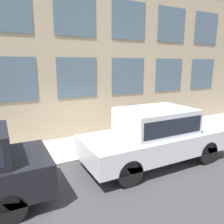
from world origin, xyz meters
TOP-DOWN VIEW (x-y plane):
  - ground_plane at (0.00, 0.00)m, footprint 80.00×80.00m
  - sidewalk at (1.18, 0.00)m, footprint 2.36×60.00m
  - building_facade at (2.51, 0.00)m, footprint 0.33×40.00m
  - fire_hydrant at (0.43, -0.51)m, footprint 0.37×0.48m
  - person at (0.64, -0.90)m, footprint 0.37×0.24m
  - parked_car_silver_near at (-1.12, -1.44)m, footprint 1.92×4.87m

SIDE VIEW (x-z plane):
  - ground_plane at x=0.00m, z-range 0.00..0.00m
  - sidewalk at x=1.18m, z-range 0.00..0.13m
  - fire_hydrant at x=0.43m, z-range 0.14..0.86m
  - parked_car_silver_near at x=-1.12m, z-range 0.09..1.94m
  - person at x=0.64m, z-range 0.29..1.81m
  - building_facade at x=2.51m, z-range 0.00..10.02m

